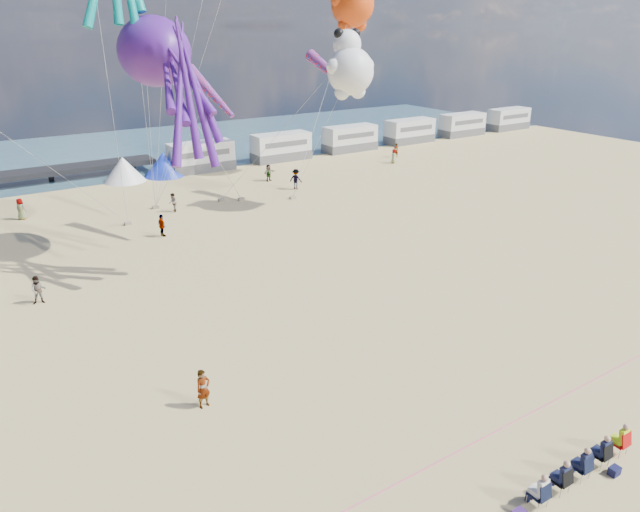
{
  "coord_description": "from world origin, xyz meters",
  "views": [
    {
      "loc": [
        -15.58,
        -15.9,
        14.06
      ],
      "look_at": [
        -1.37,
        6.0,
        3.51
      ],
      "focal_mm": 32.0,
      "sensor_mm": 36.0,
      "label": 1
    }
  ],
  "objects_px": {
    "sandbag_e": "(156,207)",
    "beachgoer_4": "(269,173)",
    "kite_panda": "(350,71)",
    "motorhome_2": "(350,138)",
    "kite_teddy_orange": "(353,5)",
    "beachgoer_1": "(38,290)",
    "motorhome_3": "(410,131)",
    "tent_blue": "(164,164)",
    "tent_white": "(124,169)",
    "beachgoer_6": "(394,156)",
    "windsock_right": "(210,92)",
    "beachgoer_3": "(162,226)",
    "motorhome_4": "(462,125)",
    "beachgoer_5": "(396,150)",
    "sandbag_b": "(241,199)",
    "standing_person": "(203,389)",
    "sandbag_d": "(221,200)",
    "windsock_mid": "(331,73)",
    "spectator_row": "(582,462)",
    "kite_octopus_purple": "(154,51)",
    "beachgoer_0": "(21,209)",
    "beachgoer_2": "(296,179)",
    "beachgoer_7": "(173,203)",
    "motorhome_1": "(281,147)",
    "motorhome_5": "(508,119)",
    "sandbag_a": "(128,224)",
    "motorhome_0": "(201,157)",
    "sandbag_c": "(293,198)",
    "cooler_navy": "(614,471)"
  },
  "relations": [
    {
      "from": "sandbag_e",
      "to": "beachgoer_4",
      "type": "bearing_deg",
      "value": 13.31
    },
    {
      "from": "beachgoer_4",
      "to": "kite_panda",
      "type": "bearing_deg",
      "value": -102.55
    },
    {
      "from": "motorhome_2",
      "to": "kite_teddy_orange",
      "type": "distance_m",
      "value": 18.09
    },
    {
      "from": "beachgoer_1",
      "to": "motorhome_3",
      "type": "bearing_deg",
      "value": 39.73
    },
    {
      "from": "tent_blue",
      "to": "tent_white",
      "type": "bearing_deg",
      "value": 180.0
    },
    {
      "from": "tent_white",
      "to": "beachgoer_6",
      "type": "height_order",
      "value": "tent_white"
    },
    {
      "from": "windsock_right",
      "to": "beachgoer_3",
      "type": "bearing_deg",
      "value": 149.66
    },
    {
      "from": "motorhome_4",
      "to": "tent_blue",
      "type": "distance_m",
      "value": 42.0
    },
    {
      "from": "beachgoer_1",
      "to": "beachgoer_5",
      "type": "bearing_deg",
      "value": 37.17
    },
    {
      "from": "tent_blue",
      "to": "sandbag_b",
      "type": "xyz_separation_m",
      "value": [
        2.66,
        -12.11,
        -1.09
      ]
    },
    {
      "from": "sandbag_b",
      "to": "kite_panda",
      "type": "relative_size",
      "value": 0.08
    },
    {
      "from": "motorhome_2",
      "to": "sandbag_e",
      "type": "xyz_separation_m",
      "value": [
        -27.35,
        -10.41,
        -1.39
      ]
    },
    {
      "from": "beachgoer_4",
      "to": "beachgoer_1",
      "type": "bearing_deg",
      "value": -164.83
    },
    {
      "from": "tent_white",
      "to": "kite_teddy_orange",
      "type": "distance_m",
      "value": 26.81
    },
    {
      "from": "sandbag_e",
      "to": "kite_teddy_orange",
      "type": "height_order",
      "value": "kite_teddy_orange"
    },
    {
      "from": "standing_person",
      "to": "sandbag_d",
      "type": "xyz_separation_m",
      "value": [
        12.32,
        26.25,
        -0.72
      ]
    },
    {
      "from": "tent_blue",
      "to": "windsock_mid",
      "type": "relative_size",
      "value": 0.66
    },
    {
      "from": "standing_person",
      "to": "kite_panda",
      "type": "height_order",
      "value": "kite_panda"
    },
    {
      "from": "spectator_row",
      "to": "kite_octopus_purple",
      "type": "height_order",
      "value": "kite_octopus_purple"
    },
    {
      "from": "sandbag_b",
      "to": "kite_teddy_orange",
      "type": "bearing_deg",
      "value": 13.17
    },
    {
      "from": "beachgoer_3",
      "to": "sandbag_b",
      "type": "height_order",
      "value": "beachgoer_3"
    },
    {
      "from": "spectator_row",
      "to": "windsock_right",
      "type": "distance_m",
      "value": 30.73
    },
    {
      "from": "beachgoer_0",
      "to": "beachgoer_5",
      "type": "xyz_separation_m",
      "value": [
        39.34,
        1.71,
        -0.05
      ]
    },
    {
      "from": "tent_white",
      "to": "beachgoer_4",
      "type": "relative_size",
      "value": 2.45
    },
    {
      "from": "beachgoer_2",
      "to": "kite_octopus_purple",
      "type": "height_order",
      "value": "kite_octopus_purple"
    },
    {
      "from": "beachgoer_4",
      "to": "kite_octopus_purple",
      "type": "xyz_separation_m",
      "value": [
        -14.04,
        -12.45,
        11.84
      ]
    },
    {
      "from": "beachgoer_7",
      "to": "sandbag_e",
      "type": "xyz_separation_m",
      "value": [
        -0.95,
        1.71,
        -0.67
      ]
    },
    {
      "from": "standing_person",
      "to": "kite_panda",
      "type": "bearing_deg",
      "value": 31.42
    },
    {
      "from": "motorhome_3",
      "to": "motorhome_1",
      "type": "bearing_deg",
      "value": 180.0
    },
    {
      "from": "motorhome_5",
      "to": "sandbag_a",
      "type": "relative_size",
      "value": 13.2
    },
    {
      "from": "motorhome_0",
      "to": "spectator_row",
      "type": "relative_size",
      "value": 1.08
    },
    {
      "from": "sandbag_d",
      "to": "beachgoer_3",
      "type": "bearing_deg",
      "value": -140.17
    },
    {
      "from": "standing_person",
      "to": "sandbag_b",
      "type": "relative_size",
      "value": 3.31
    },
    {
      "from": "motorhome_0",
      "to": "motorhome_5",
      "type": "relative_size",
      "value": 1.0
    },
    {
      "from": "beachgoer_0",
      "to": "sandbag_d",
      "type": "height_order",
      "value": "beachgoer_0"
    },
    {
      "from": "spectator_row",
      "to": "sandbag_c",
      "type": "distance_m",
      "value": 35.06
    },
    {
      "from": "motorhome_1",
      "to": "beachgoer_6",
      "type": "relative_size",
      "value": 4.28
    },
    {
      "from": "motorhome_5",
      "to": "windsock_right",
      "type": "xyz_separation_m",
      "value": [
        -53.79,
        -18.81,
        8.48
      ]
    },
    {
      "from": "motorhome_1",
      "to": "kite_octopus_purple",
      "type": "distance_m",
      "value": 30.18
    },
    {
      "from": "sandbag_d",
      "to": "windsock_mid",
      "type": "xyz_separation_m",
      "value": [
        8.47,
        -4.34,
        10.43
      ]
    },
    {
      "from": "beachgoer_1",
      "to": "beachgoer_5",
      "type": "distance_m",
      "value": 44.48
    },
    {
      "from": "spectator_row",
      "to": "sandbag_d",
      "type": "height_order",
      "value": "spectator_row"
    },
    {
      "from": "tent_blue",
      "to": "beachgoer_6",
      "type": "height_order",
      "value": "tent_blue"
    },
    {
      "from": "kite_teddy_orange",
      "to": "cooler_navy",
      "type": "bearing_deg",
      "value": -107.8
    },
    {
      "from": "kite_octopus_purple",
      "to": "beachgoer_0",
      "type": "bearing_deg",
      "value": 117.86
    },
    {
      "from": "standing_person",
      "to": "kite_octopus_purple",
      "type": "bearing_deg",
      "value": 62.88
    },
    {
      "from": "beachgoer_4",
      "to": "windsock_mid",
      "type": "xyz_separation_m",
      "value": [
        1.74,
        -8.18,
        9.73
      ]
    },
    {
      "from": "motorhome_4",
      "to": "beachgoer_0",
      "type": "distance_m",
      "value": 56.52
    },
    {
      "from": "motorhome_4",
      "to": "spectator_row",
      "type": "distance_m",
      "value": 65.3
    },
    {
      "from": "motorhome_1",
      "to": "standing_person",
      "type": "bearing_deg",
      "value": -123.29
    }
  ]
}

